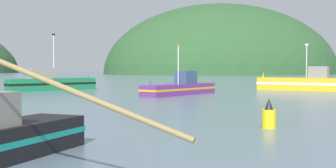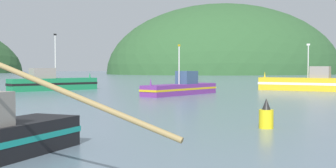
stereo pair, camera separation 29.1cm
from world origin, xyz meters
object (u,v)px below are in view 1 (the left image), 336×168
fishing_boat_green (51,83)px  channel_buoy (269,116)px  fishing_boat_purple (180,88)px  fishing_boat_yellow (309,83)px

fishing_boat_green → channel_buoy: size_ratio=7.90×
fishing_boat_green → channel_buoy: (7.33, -35.68, -0.34)m
fishing_boat_purple → fishing_boat_yellow: size_ratio=0.94×
fishing_boat_purple → channel_buoy: (-4.29, -23.63, -0.15)m
fishing_boat_yellow → fishing_boat_green: bearing=28.6°
fishing_boat_yellow → channel_buoy: fishing_boat_yellow is taller
fishing_boat_purple → fishing_boat_yellow: bearing=152.9°
fishing_boat_yellow → channel_buoy: 32.94m
channel_buoy → fishing_boat_purple: bearing=79.7°
fishing_boat_purple → fishing_boat_green: size_ratio=0.89×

